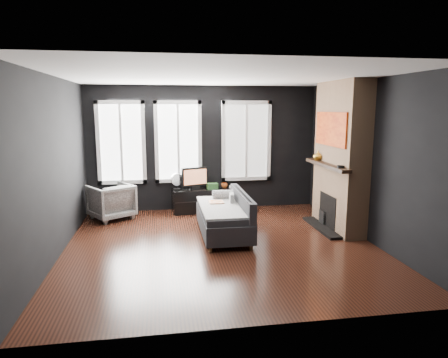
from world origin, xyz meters
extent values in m
plane|color=black|center=(0.00, 0.00, 0.00)|extent=(5.00, 5.00, 0.00)
plane|color=white|center=(0.00, 0.00, 2.70)|extent=(5.00, 5.00, 0.00)
cube|color=black|center=(0.00, 2.50, 1.35)|extent=(5.00, 0.02, 2.70)
cube|color=black|center=(-2.50, 0.00, 1.35)|extent=(0.02, 5.00, 2.70)
cube|color=black|center=(2.50, 0.00, 1.35)|extent=(0.02, 5.00, 2.70)
cube|color=gray|center=(0.32, 0.80, 0.55)|extent=(0.10, 0.29, 0.28)
imported|color=white|center=(-1.95, 1.95, 0.39)|extent=(1.03, 1.01, 0.78)
imported|color=#C6561F|center=(0.43, 2.25, 0.57)|extent=(0.15, 0.13, 0.14)
imported|color=beige|center=(0.54, 2.31, 0.61)|extent=(0.16, 0.05, 0.22)
cube|color=#2F652E|center=(0.15, 2.19, 0.56)|extent=(0.24, 0.17, 0.12)
imported|color=#C68B25|center=(2.05, 1.05, 1.32)|extent=(0.19, 0.20, 0.18)
cylinder|color=black|center=(2.05, 0.05, 1.25)|extent=(0.15, 0.15, 0.04)
camera|label=1|loc=(-0.95, -6.19, 2.22)|focal=32.00mm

